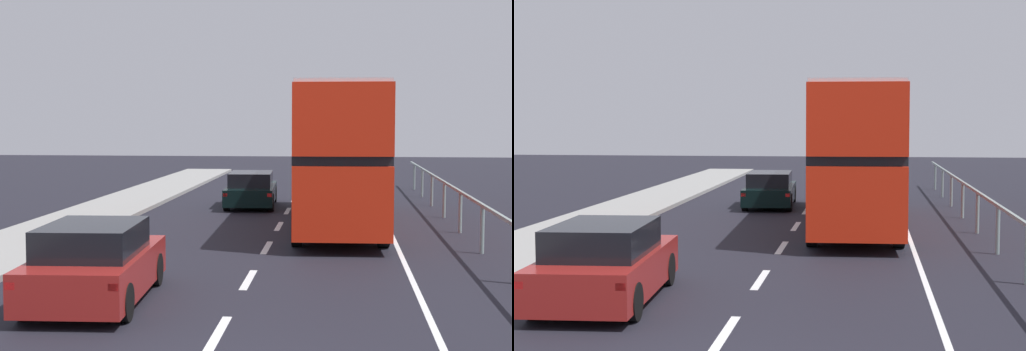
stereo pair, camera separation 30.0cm
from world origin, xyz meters
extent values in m
cube|color=silver|center=(0.00, 3.04, 0.00)|extent=(0.16, 1.98, 0.01)
cube|color=silver|center=(0.00, 7.06, 0.00)|extent=(0.16, 1.98, 0.01)
cube|color=silver|center=(0.00, 11.07, 0.00)|extent=(0.16, 1.98, 0.01)
cube|color=silver|center=(0.00, 15.08, 0.00)|extent=(0.16, 1.98, 0.01)
cube|color=silver|center=(0.00, 19.10, 0.00)|extent=(0.16, 1.98, 0.01)
cube|color=silver|center=(0.00, 23.11, 0.00)|extent=(0.16, 1.98, 0.01)
cube|color=silver|center=(0.00, 27.12, 0.00)|extent=(0.16, 1.98, 0.01)
cube|color=silver|center=(3.34, 9.00, 0.00)|extent=(0.12, 46.00, 0.01)
cube|color=gray|center=(5.33, 9.00, 1.19)|extent=(0.08, 42.00, 0.08)
cylinder|color=gray|center=(5.33, 10.75, 0.59)|extent=(0.10, 0.10, 1.19)
cylinder|color=gray|center=(5.33, 14.25, 0.59)|extent=(0.10, 0.10, 1.19)
cylinder|color=gray|center=(5.33, 17.75, 0.59)|extent=(0.10, 0.10, 1.19)
cylinder|color=gray|center=(5.33, 21.25, 0.59)|extent=(0.10, 0.10, 1.19)
cylinder|color=gray|center=(5.33, 24.75, 0.59)|extent=(0.10, 0.10, 1.19)
cylinder|color=gray|center=(5.33, 28.25, 0.59)|extent=(0.10, 0.10, 1.19)
cube|color=red|center=(1.73, 15.49, 1.26)|extent=(2.80, 11.42, 1.82)
cube|color=black|center=(1.73, 15.49, 2.29)|extent=(2.80, 10.97, 0.24)
cube|color=red|center=(1.73, 15.49, 3.29)|extent=(2.80, 11.42, 1.76)
cube|color=silver|center=(1.73, 15.49, 4.22)|extent=(2.74, 11.20, 0.10)
cube|color=black|center=(1.54, 21.14, 1.35)|extent=(2.18, 0.11, 1.27)
cube|color=yellow|center=(1.54, 21.14, 3.73)|extent=(1.45, 0.09, 0.28)
cylinder|color=black|center=(0.48, 19.72, 0.50)|extent=(0.31, 1.01, 1.00)
cylinder|color=black|center=(2.69, 19.80, 0.50)|extent=(0.31, 1.01, 1.00)
cylinder|color=black|center=(0.76, 11.38, 0.50)|extent=(0.31, 1.01, 1.00)
cylinder|color=black|center=(2.97, 11.45, 0.50)|extent=(0.31, 1.01, 1.00)
cube|color=maroon|center=(-2.52, 4.89, 0.54)|extent=(2.04, 4.28, 0.72)
cube|color=black|center=(-2.51, 4.68, 1.17)|extent=(1.72, 2.39, 0.55)
cube|color=red|center=(-3.21, 2.78, 0.72)|extent=(0.16, 0.07, 0.12)
cube|color=red|center=(-1.60, 2.87, 0.72)|extent=(0.16, 0.07, 0.12)
cylinder|color=black|center=(-3.42, 6.24, 0.32)|extent=(0.23, 0.65, 0.64)
cylinder|color=black|center=(-1.77, 6.32, 0.32)|extent=(0.23, 0.65, 0.64)
cylinder|color=black|center=(-3.27, 3.45, 0.32)|extent=(0.23, 0.65, 0.64)
cylinder|color=black|center=(-1.62, 3.54, 0.32)|extent=(0.23, 0.65, 0.64)
cube|color=black|center=(-1.47, 20.56, 0.49)|extent=(1.97, 4.61, 0.61)
cube|color=black|center=(-1.46, 20.33, 1.05)|extent=(1.67, 2.56, 0.52)
cube|color=red|center=(-2.15, 18.29, 0.64)|extent=(0.16, 0.07, 0.12)
cube|color=red|center=(-0.59, 18.36, 0.64)|extent=(0.16, 0.07, 0.12)
cylinder|color=black|center=(-2.35, 22.08, 0.32)|extent=(0.23, 0.65, 0.64)
cylinder|color=black|center=(-0.75, 22.16, 0.32)|extent=(0.23, 0.65, 0.64)
cylinder|color=black|center=(-2.20, 18.96, 0.32)|extent=(0.23, 0.65, 0.64)
cylinder|color=black|center=(-0.60, 19.03, 0.32)|extent=(0.23, 0.65, 0.64)
camera|label=1|loc=(1.84, -8.59, 3.29)|focal=54.55mm
camera|label=2|loc=(2.14, -8.56, 3.29)|focal=54.55mm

